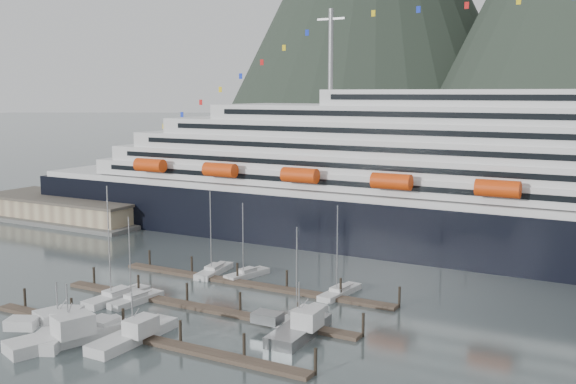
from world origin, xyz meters
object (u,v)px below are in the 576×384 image
(warehouse, at_px, (69,210))
(sailboat_d, at_px, (301,316))
(trawler_c, at_px, (132,334))
(trawler_e, at_px, (298,328))
(sailboat_f, at_px, (247,275))
(trawler_a, at_px, (68,334))
(sailboat_b, at_px, (117,297))
(sailboat_e, at_px, (214,271))
(sailboat_c, at_px, (136,300))
(cruise_ship, at_px, (533,193))
(sailboat_g, at_px, (340,292))
(trawler_b, at_px, (58,330))

(warehouse, relative_size, sailboat_d, 3.55)
(trawler_c, height_order, trawler_e, trawler_e)
(sailboat_d, height_order, trawler_c, sailboat_d)
(sailboat_f, bearing_deg, trawler_a, -172.34)
(trawler_c, bearing_deg, sailboat_b, 49.61)
(trawler_e, bearing_deg, sailboat_e, 51.91)
(sailboat_b, xyz_separation_m, sailboat_c, (3.25, 0.40, -0.05))
(sailboat_d, bearing_deg, sailboat_f, 58.92)
(cruise_ship, bearing_deg, sailboat_e, -140.76)
(sailboat_d, distance_m, sailboat_f, 22.13)
(sailboat_g, xyz_separation_m, trawler_c, (-14.18, -29.11, 0.45))
(sailboat_g, height_order, trawler_b, sailboat_g)
(sailboat_e, height_order, trawler_c, sailboat_e)
(sailboat_g, distance_m, trawler_c, 32.38)
(trawler_e, bearing_deg, sailboat_g, 5.77)
(sailboat_g, bearing_deg, sailboat_f, 89.95)
(sailboat_b, bearing_deg, cruise_ship, -37.44)
(sailboat_c, relative_size, sailboat_g, 0.93)
(cruise_ship, distance_m, sailboat_b, 73.49)
(cruise_ship, relative_size, trawler_b, 16.84)
(trawler_c, bearing_deg, cruise_ship, -27.56)
(cruise_ship, bearing_deg, sailboat_b, -131.31)
(trawler_c, xyz_separation_m, trawler_e, (16.72, 11.28, 0.09))
(sailboat_d, bearing_deg, sailboat_b, 109.52)
(warehouse, relative_size, sailboat_f, 3.62)
(sailboat_c, distance_m, trawler_c, 15.20)
(sailboat_e, bearing_deg, trawler_b, 172.11)
(sailboat_b, bearing_deg, trawler_e, -86.03)
(sailboat_d, distance_m, trawler_a, 29.38)
(warehouse, relative_size, sailboat_c, 3.54)
(trawler_c, bearing_deg, sailboat_c, 40.42)
(cruise_ship, distance_m, sailboat_f, 52.98)
(warehouse, bearing_deg, sailboat_g, -16.24)
(sailboat_f, bearing_deg, sailboat_e, 112.14)
(trawler_b, bearing_deg, cruise_ship, -57.16)
(trawler_b, bearing_deg, trawler_a, -124.17)
(cruise_ship, xyz_separation_m, sailboat_e, (-43.95, -35.89, -11.62))
(trawler_b, bearing_deg, sailboat_g, -59.96)
(warehouse, bearing_deg, trawler_c, -38.18)
(sailboat_c, height_order, sailboat_e, sailboat_e)
(sailboat_g, relative_size, trawler_b, 1.12)
(sailboat_e, distance_m, sailboat_g, 23.26)
(cruise_ship, relative_size, sailboat_b, 12.11)
(sailboat_d, xyz_separation_m, trawler_c, (-14.08, -16.97, 0.46))
(warehouse, xyz_separation_m, sailboat_d, (81.22, -35.83, -1.85))
(cruise_ship, xyz_separation_m, sailboat_d, (-20.80, -48.77, -11.64))
(sailboat_b, height_order, sailboat_g, sailboat_b)
(sailboat_c, relative_size, sailboat_e, 0.90)
(sailboat_g, bearing_deg, trawler_b, 150.57)
(sailboat_e, height_order, sailboat_g, sailboat_e)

